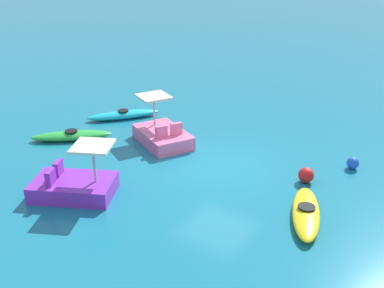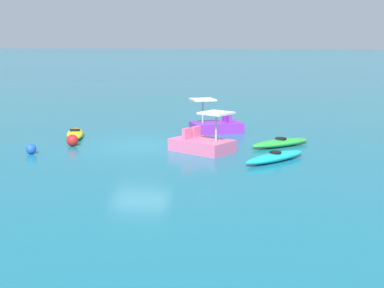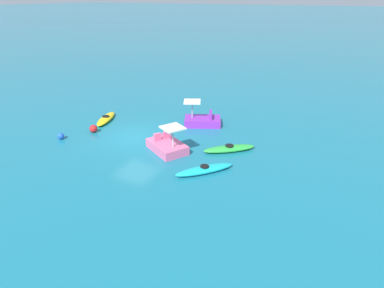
% 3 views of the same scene
% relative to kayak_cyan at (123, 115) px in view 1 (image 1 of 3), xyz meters
% --- Properties ---
extents(ground_plane, '(600.00, 600.00, 0.00)m').
position_rel_kayak_cyan_xyz_m(ground_plane, '(-1.80, -5.83, -0.16)').
color(ground_plane, '#19728C').
extents(kayak_cyan, '(2.84, 2.47, 0.37)m').
position_rel_kayak_cyan_xyz_m(kayak_cyan, '(0.00, 0.00, 0.00)').
color(kayak_cyan, '#19B7C6').
rests_on(kayak_cyan, ground_plane).
extents(kayak_green, '(2.59, 2.75, 0.37)m').
position_rel_kayak_cyan_xyz_m(kayak_green, '(-2.85, 0.12, 0.00)').
color(kayak_green, green).
rests_on(kayak_green, ground_plane).
extents(kayak_yellow, '(2.89, 1.74, 0.37)m').
position_rel_kayak_cyan_xyz_m(kayak_yellow, '(-3.13, -9.40, 0.00)').
color(kayak_yellow, yellow).
rests_on(kayak_yellow, ground_plane).
extents(pedal_boat_pink, '(2.44, 2.82, 1.68)m').
position_rel_kayak_cyan_xyz_m(pedal_boat_pink, '(-1.18, -2.98, 0.17)').
color(pedal_boat_pink, pink).
rests_on(pedal_boat_pink, ground_plane).
extents(pedal_boat_purple, '(2.42, 2.82, 1.68)m').
position_rel_kayak_cyan_xyz_m(pedal_boat_purple, '(-5.77, -3.14, 0.17)').
color(pedal_boat_purple, purple).
rests_on(pedal_boat_purple, ground_plane).
extents(buoy_red, '(0.50, 0.50, 0.50)m').
position_rel_kayak_cyan_xyz_m(buoy_red, '(-1.16, -8.64, 0.09)').
color(buoy_red, red).
rests_on(buoy_red, ground_plane).
extents(buoy_blue, '(0.41, 0.41, 0.41)m').
position_rel_kayak_cyan_xyz_m(buoy_blue, '(0.63, -9.59, 0.04)').
color(buoy_blue, blue).
rests_on(buoy_blue, ground_plane).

